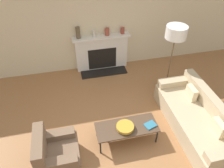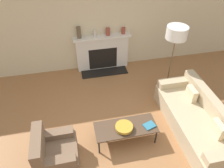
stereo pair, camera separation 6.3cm
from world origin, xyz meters
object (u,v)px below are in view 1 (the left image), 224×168
(armchair_near, at_px, (56,155))
(bowl, at_px, (125,127))
(mantel_vase_center_right, at_px, (107,32))
(mantel_vase_right, at_px, (122,31))
(couch, at_px, (197,118))
(coffee_table, at_px, (127,128))
(mantel_vase_center_left, at_px, (94,33))
(fireplace, at_px, (102,53))
(mantel_vase_left, at_px, (78,33))
(book, at_px, (150,125))
(floor_lamp, at_px, (176,35))

(armchair_near, bearing_deg, bowl, -80.05)
(mantel_vase_center_right, relative_size, mantel_vase_right, 1.13)
(couch, height_order, armchair_near, armchair_near)
(coffee_table, bearing_deg, mantel_vase_center_left, 93.69)
(fireplace, relative_size, mantel_vase_left, 5.09)
(mantel_vase_left, bearing_deg, book, -68.99)
(couch, bearing_deg, mantel_vase_left, -141.97)
(bowl, xyz_separation_m, mantel_vase_right, (0.67, 2.74, 0.69))
(couch, height_order, mantel_vase_center_right, mantel_vase_center_right)
(couch, height_order, book, couch)
(book, xyz_separation_m, floor_lamp, (1.07, 1.52, 1.10))
(mantel_vase_center_left, bearing_deg, mantel_vase_left, -180.00)
(coffee_table, relative_size, floor_lamp, 0.72)
(mantel_vase_center_left, relative_size, mantel_vase_center_right, 0.92)
(book, height_order, floor_lamp, floor_lamp)
(coffee_table, relative_size, bowl, 3.55)
(coffee_table, relative_size, mantel_vase_right, 6.92)
(fireplace, height_order, bowl, fireplace)
(book, bearing_deg, mantel_vase_left, 93.52)
(couch, distance_m, mantel_vase_left, 3.59)
(mantel_vase_left, xyz_separation_m, mantel_vase_center_left, (0.42, 0.00, -0.06))
(mantel_vase_left, bearing_deg, fireplace, -1.42)
(book, bearing_deg, coffee_table, 153.63)
(armchair_near, distance_m, mantel_vase_center_right, 3.47)
(armchair_near, xyz_separation_m, mantel_vase_right, (2.01, 2.97, 0.81))
(couch, distance_m, mantel_vase_right, 3.01)
(armchair_near, xyz_separation_m, mantel_vase_center_right, (1.58, 2.97, 0.82))
(fireplace, height_order, coffee_table, fireplace)
(bowl, xyz_separation_m, floor_lamp, (1.58, 1.49, 1.06))
(bowl, distance_m, mantel_vase_center_right, 2.84)
(mantel_vase_center_left, relative_size, mantel_vase_right, 1.04)
(mantel_vase_center_right, xyz_separation_m, mantel_vase_right, (0.43, -0.00, -0.01))
(bowl, relative_size, mantel_vase_center_right, 1.72)
(armchair_near, bearing_deg, mantel_vase_center_left, -22.28)
(coffee_table, relative_size, mantel_vase_center_left, 6.67)
(bowl, relative_size, floor_lamp, 0.20)
(coffee_table, bearing_deg, couch, -1.49)
(bowl, bearing_deg, mantel_vase_right, 76.29)
(coffee_table, height_order, mantel_vase_right, mantel_vase_right)
(floor_lamp, bearing_deg, mantel_vase_center_left, 143.86)
(floor_lamp, height_order, mantel_vase_center_right, floor_lamp)
(armchair_near, distance_m, floor_lamp, 3.60)
(fireplace, bearing_deg, floor_lamp, -39.06)
(armchair_near, distance_m, book, 1.87)
(couch, distance_m, book, 1.08)
(book, relative_size, mantel_vase_center_left, 1.44)
(coffee_table, xyz_separation_m, mantel_vase_right, (0.62, 2.70, 0.77))
(floor_lamp, bearing_deg, mantel_vase_right, 126.22)
(book, bearing_deg, bowl, 158.76)
(armchair_near, height_order, floor_lamp, floor_lamp)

